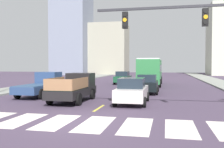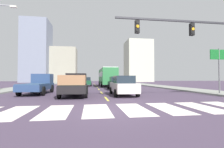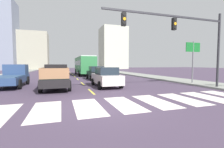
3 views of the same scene
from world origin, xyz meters
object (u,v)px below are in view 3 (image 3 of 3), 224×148
at_px(pickup_stakebed, 56,77).
at_px(pickup_dark, 13,76).
at_px(sedan_near_left, 106,77).
at_px(sedan_mid, 62,70).
at_px(city_bus, 84,64).
at_px(traffic_signal_gantry, 187,34).
at_px(direction_sign_green, 193,53).
at_px(sedan_near_right, 96,73).

distance_m(pickup_stakebed, pickup_dark, 4.34).
xyz_separation_m(pickup_stakebed, pickup_dark, (-3.70, 2.26, -0.02)).
bearing_deg(sedan_near_left, sedan_mid, 102.70).
bearing_deg(sedan_near_left, pickup_dark, 161.83).
bearing_deg(city_bus, pickup_dark, -123.86).
relative_size(city_bus, sedan_near_left, 2.45).
height_order(sedan_near_left, traffic_signal_gantry, traffic_signal_gantry).
bearing_deg(pickup_stakebed, direction_sign_green, -4.60).
xyz_separation_m(pickup_stakebed, city_bus, (4.45, 15.27, 1.02)).
bearing_deg(city_bus, sedan_near_left, -92.77).
relative_size(pickup_stakebed, direction_sign_green, 1.24).
distance_m(pickup_dark, traffic_signal_gantry, 14.98).
xyz_separation_m(sedan_mid, traffic_signal_gantry, (8.78, -21.23, 3.37)).
bearing_deg(pickup_dark, sedan_near_right, 23.71).
distance_m(city_bus, sedan_near_left, 15.80).
bearing_deg(traffic_signal_gantry, sedan_near_right, 114.31).
height_order(pickup_stakebed, direction_sign_green, direction_sign_green).
distance_m(pickup_dark, direction_sign_green, 17.05).
bearing_deg(sedan_near_left, pickup_stakebed, 174.35).
bearing_deg(traffic_signal_gantry, pickup_dark, 153.53).
bearing_deg(city_bus, pickup_stakebed, -108.03).
xyz_separation_m(pickup_stakebed, direction_sign_green, (12.81, -1.41, 2.10)).
bearing_deg(sedan_near_right, sedan_near_left, -91.64).
height_order(city_bus, traffic_signal_gantry, traffic_signal_gantry).
relative_size(pickup_dark, city_bus, 0.48).
distance_m(pickup_stakebed, sedan_near_left, 4.21).
height_order(sedan_near_right, sedan_mid, same).
height_order(pickup_dark, sedan_mid, pickup_dark).
xyz_separation_m(city_bus, sedan_near_left, (-0.28, -15.76, -1.09)).
xyz_separation_m(pickup_stakebed, sedan_mid, (0.60, 16.98, -0.08)).
height_order(pickup_dark, sedan_near_left, pickup_dark).
relative_size(pickup_dark, sedan_mid, 1.18).
distance_m(pickup_stakebed, traffic_signal_gantry, 10.81).
xyz_separation_m(sedan_mid, direction_sign_green, (12.22, -18.38, 2.17)).
relative_size(pickup_dark, sedan_near_right, 1.18).
bearing_deg(direction_sign_green, pickup_stakebed, 173.74).
height_order(pickup_stakebed, sedan_near_left, pickup_stakebed).
height_order(pickup_dark, city_bus, city_bus).
distance_m(pickup_dark, sedan_near_left, 8.35).
distance_m(pickup_stakebed, direction_sign_green, 13.06).
distance_m(city_bus, traffic_signal_gantry, 20.25).
bearing_deg(traffic_signal_gantry, sedan_near_left, 144.17).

